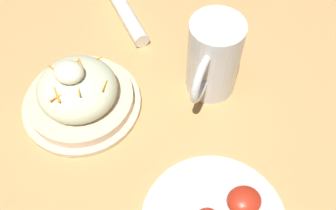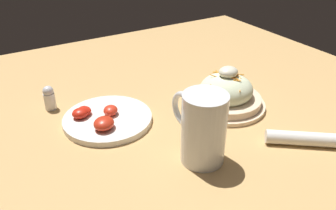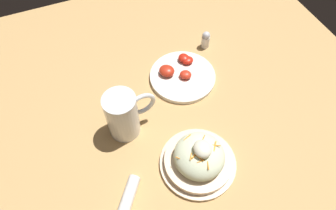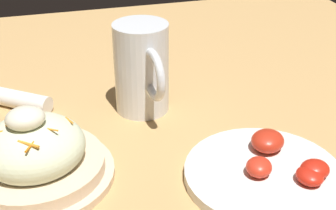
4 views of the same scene
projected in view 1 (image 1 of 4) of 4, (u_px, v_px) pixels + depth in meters
ground_plane at (156, 132)px, 0.67m from camera, size 1.43×1.43×0.00m
salad_plate at (79, 94)px, 0.67m from camera, size 0.21×0.21×0.11m
beer_mug at (212, 62)px, 0.67m from camera, size 0.09×0.15×0.15m
napkin_roll at (127, 15)px, 0.81m from camera, size 0.17×0.14×0.03m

